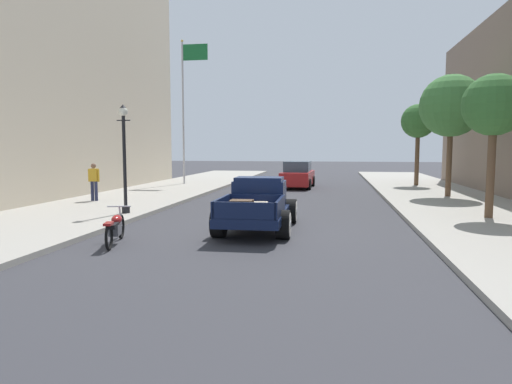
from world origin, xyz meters
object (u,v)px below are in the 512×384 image
(pedestrian_sidewalk_left, at_px, (94,180))
(street_tree_second, at_px, (451,106))
(hotrod_truck_navy, at_px, (259,204))
(motorcycle_parked, at_px, (115,227))
(car_background_red, at_px, (298,175))
(street_tree_third, at_px, (418,122))
(flagpole, at_px, (186,96))
(street_tree_nearest, at_px, (494,106))
(street_lamp_near, at_px, (124,150))

(pedestrian_sidewalk_left, xyz_separation_m, street_tree_second, (15.85, 4.58, 3.35))
(hotrod_truck_navy, height_order, street_tree_second, street_tree_second)
(hotrod_truck_navy, distance_m, motorcycle_parked, 4.42)
(motorcycle_parked, height_order, car_background_red, car_background_red)
(motorcycle_parked, distance_m, pedestrian_sidewalk_left, 9.19)
(street_tree_third, bearing_deg, flagpole, -175.54)
(motorcycle_parked, bearing_deg, street_tree_nearest, 26.86)
(motorcycle_parked, xyz_separation_m, street_lamp_near, (-1.80, 4.40, 1.94))
(hotrod_truck_navy, relative_size, street_tree_third, 0.99)
(pedestrian_sidewalk_left, bearing_deg, motorcycle_parked, -57.88)
(pedestrian_sidewalk_left, bearing_deg, street_lamp_near, -47.58)
(hotrod_truck_navy, distance_m, street_tree_second, 12.69)
(street_tree_second, distance_m, street_tree_third, 6.55)
(car_background_red, distance_m, street_tree_second, 9.94)
(street_tree_nearest, bearing_deg, motorcycle_parked, -153.14)
(street_tree_second, bearing_deg, car_background_red, 145.77)
(street_lamp_near, height_order, street_tree_third, street_tree_third)
(street_tree_nearest, bearing_deg, car_background_red, 121.11)
(motorcycle_parked, bearing_deg, pedestrian_sidewalk_left, 122.12)
(street_lamp_near, height_order, flagpole, flagpole)
(street_lamp_near, relative_size, flagpole, 0.42)
(street_tree_second, bearing_deg, street_lamp_near, -148.16)
(hotrod_truck_navy, distance_m, street_tree_third, 17.85)
(hotrod_truck_navy, distance_m, flagpole, 17.16)
(flagpole, bearing_deg, street_tree_second, -20.03)
(flagpole, bearing_deg, street_tree_third, 4.46)
(pedestrian_sidewalk_left, xyz_separation_m, flagpole, (1.03, 9.98, 4.68))
(car_background_red, relative_size, street_tree_third, 0.87)
(street_tree_nearest, bearing_deg, street_tree_third, 90.15)
(hotrod_truck_navy, xyz_separation_m, car_background_red, (0.07, 14.58, 0.01))
(street_lamp_near, distance_m, flagpole, 13.92)
(motorcycle_parked, xyz_separation_m, flagpole, (-3.84, 17.75, 5.33))
(street_lamp_near, bearing_deg, flagpole, 98.70)
(car_background_red, height_order, street_lamp_near, street_lamp_near)
(flagpole, xyz_separation_m, street_tree_second, (14.82, -5.40, -1.33))
(street_tree_second, bearing_deg, pedestrian_sidewalk_left, -163.88)
(motorcycle_parked, relative_size, car_background_red, 0.47)
(flagpole, bearing_deg, hotrod_truck_navy, -64.32)
(motorcycle_parked, xyz_separation_m, street_tree_nearest, (10.67, 5.40, 3.38))
(pedestrian_sidewalk_left, bearing_deg, street_tree_third, 35.64)
(pedestrian_sidewalk_left, bearing_deg, street_tree_second, 16.12)
(car_background_red, distance_m, street_lamp_near, 14.20)
(pedestrian_sidewalk_left, height_order, street_tree_nearest, street_tree_nearest)
(flagpole, xyz_separation_m, street_tree_third, (14.47, 1.13, -1.71))
(street_tree_third, bearing_deg, pedestrian_sidewalk_left, -144.36)
(street_lamp_near, distance_m, street_tree_third, 19.15)
(flagpole, relative_size, street_tree_third, 1.83)
(hotrod_truck_navy, height_order, flagpole, flagpole)
(street_lamp_near, xyz_separation_m, flagpole, (-2.04, 13.34, 3.39))
(street_tree_third, bearing_deg, street_lamp_near, -130.67)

